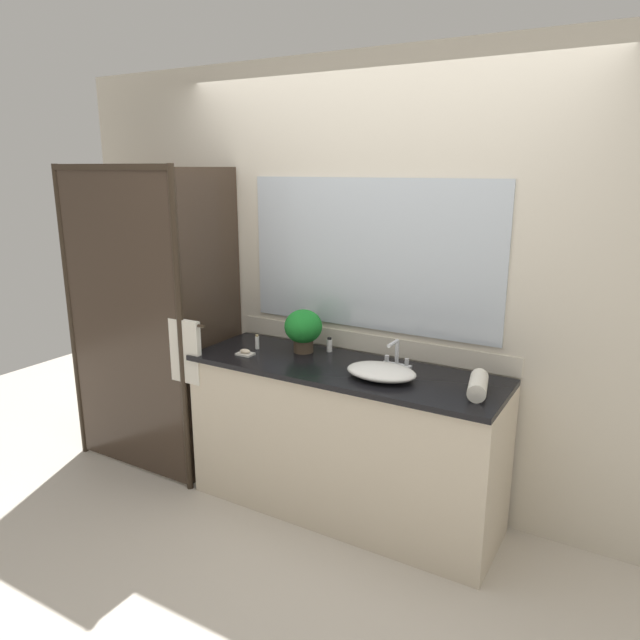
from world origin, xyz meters
TOP-DOWN VIEW (x-y plane):
  - ground_plane at (0.00, 0.00)m, footprint 8.00×8.00m
  - wall_back_with_mirror at (0.00, 0.34)m, footprint 4.40×0.06m
  - vanity_cabinet at (0.00, 0.01)m, footprint 1.80×0.58m
  - shower_enclosure at (-1.27, -0.19)m, footprint 1.20×0.59m
  - sink_basin at (0.26, -0.06)m, footprint 0.38×0.27m
  - faucet at (0.26, 0.14)m, footprint 0.17×0.14m
  - potted_plant at (-0.34, 0.12)m, footprint 0.23×0.23m
  - soap_dish at (-0.60, -0.11)m, footprint 0.10×0.07m
  - amenity_bottle_conditioner at (-0.21, 0.21)m, footprint 0.03×0.03m
  - amenity_bottle_body_wash at (-0.61, 0.03)m, footprint 0.02×0.02m
  - rolled_towel_near_edge at (0.76, -0.02)m, footprint 0.14×0.27m

SIDE VIEW (x-z plane):
  - ground_plane at x=0.00m, z-range 0.00..0.00m
  - vanity_cabinet at x=0.00m, z-range 0.00..0.90m
  - soap_dish at x=-0.60m, z-range 0.90..0.93m
  - sink_basin at x=0.26m, z-range 0.90..0.97m
  - amenity_bottle_conditioner at x=-0.21m, z-range 0.90..0.99m
  - amenity_bottle_body_wash at x=-0.61m, z-range 0.90..0.99m
  - rolled_towel_near_edge at x=0.76m, z-range 0.90..0.99m
  - faucet at x=0.26m, z-range 0.87..1.04m
  - shower_enclosure at x=-1.27m, z-range 0.02..2.02m
  - potted_plant at x=-0.34m, z-range 0.92..1.18m
  - wall_back_with_mirror at x=0.00m, z-range 0.00..2.60m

